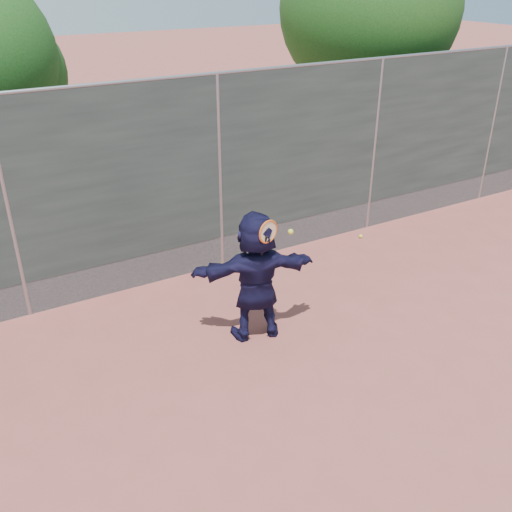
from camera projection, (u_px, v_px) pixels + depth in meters
ground at (359, 387)px, 6.57m from camera, size 80.00×80.00×0.00m
player at (256, 276)px, 7.13m from camera, size 1.67×0.90×1.72m
ball_ground at (361, 236)px, 10.15m from camera, size 0.07×0.07×0.07m
fence at (220, 171)px, 8.55m from camera, size 20.00×0.06×3.03m
swing_action at (270, 233)px, 6.71m from camera, size 0.50×0.13×0.51m
tree_right at (375, 13)px, 11.50m from camera, size 3.78×3.60×5.39m
weed_clump at (242, 256)px, 9.25m from camera, size 0.68×0.07×0.30m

